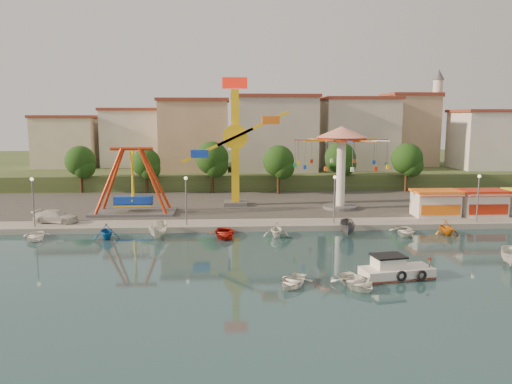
{
  "coord_description": "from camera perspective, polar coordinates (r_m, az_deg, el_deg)",
  "views": [
    {
      "loc": [
        -3.31,
        -39.83,
        12.21
      ],
      "look_at": [
        -0.47,
        14.0,
        4.0
      ],
      "focal_mm": 35.0,
      "sensor_mm": 36.0,
      "label": 1
    }
  ],
  "objects": [
    {
      "name": "building_1",
      "position": [
        93.1,
        -14.24,
        5.38
      ],
      "size": [
        12.33,
        9.01,
        8.63
      ],
      "primitive_type": "cube",
      "color": "silver",
      "rests_on": "hill_terrace"
    },
    {
      "name": "wave_swinger",
      "position": [
        63.28,
        9.74,
        4.9
      ],
      "size": [
        11.6,
        11.6,
        10.4
      ],
      "color": "#59595E",
      "rests_on": "quay_deck"
    },
    {
      "name": "lamp_post_1",
      "position": [
        53.81,
        -7.98,
        -1.17
      ],
      "size": [
        0.14,
        0.14,
        5.0
      ],
      "primitive_type": "cylinder",
      "color": "#59595E",
      "rests_on": "quay_deck"
    },
    {
      "name": "moored_boat_1",
      "position": [
        52.43,
        -16.73,
        -4.31
      ],
      "size": [
        3.28,
        3.55,
        1.55
      ],
      "primitive_type": "imported",
      "rotation": [
        0.0,
        0.0,
        0.3
      ],
      "color": "#145FB0",
      "rests_on": "ground"
    },
    {
      "name": "building_5",
      "position": [
        97.03,
        18.66,
        6.08
      ],
      "size": [
        12.77,
        10.96,
        11.21
      ],
      "primitive_type": "cube",
      "color": "tan",
      "rests_on": "hill_terrace"
    },
    {
      "name": "moored_boat_7",
      "position": [
        55.68,
        20.91,
        -3.8
      ],
      "size": [
        2.67,
        3.03,
        1.5
      ],
      "primitive_type": "imported",
      "rotation": [
        0.0,
        0.0,
        0.08
      ],
      "color": "orange",
      "rests_on": "ground"
    },
    {
      "name": "booth_mid",
      "position": [
        64.44,
        24.44,
        -1.09
      ],
      "size": [
        5.4,
        3.78,
        3.08
      ],
      "color": "white",
      "rests_on": "quay_deck"
    },
    {
      "name": "rowboat_a",
      "position": [
        37.18,
        11.44,
        -10.01
      ],
      "size": [
        3.86,
        4.64,
        0.83
      ],
      "primitive_type": "imported",
      "rotation": [
        0.0,
        0.0,
        0.28
      ],
      "color": "white",
      "rests_on": "ground"
    },
    {
      "name": "tree_2",
      "position": [
        75.95,
        -5.05,
        3.87
      ],
      "size": [
        5.02,
        5.02,
        7.85
      ],
      "color": "#382314",
      "rests_on": "quay_deck"
    },
    {
      "name": "tree_4",
      "position": [
        79.36,
        9.61,
        3.87
      ],
      "size": [
        4.86,
        4.86,
        7.6
      ],
      "color": "#382314",
      "rests_on": "quay_deck"
    },
    {
      "name": "lamp_post_0",
      "position": [
        57.46,
        -24.09,
        -1.22
      ],
      "size": [
        0.14,
        0.14,
        5.0
      ],
      "primitive_type": "cylinder",
      "color": "#59595E",
      "rests_on": "quay_deck"
    },
    {
      "name": "building_3",
      "position": [
        89.2,
        2.73,
        5.69
      ],
      "size": [
        12.59,
        10.5,
        9.2
      ],
      "primitive_type": "cube",
      "color": "beige",
      "rests_on": "hill_terrace"
    },
    {
      "name": "booth_left",
      "position": [
        62.05,
        19.83,
        -1.18
      ],
      "size": [
        5.4,
        3.78,
        3.08
      ],
      "color": "white",
      "rests_on": "quay_deck"
    },
    {
      "name": "tree_3",
      "position": [
        74.85,
        2.6,
        3.55
      ],
      "size": [
        4.68,
        4.68,
        7.32
      ],
      "color": "#382314",
      "rests_on": "quay_deck"
    },
    {
      "name": "moored_boat_2",
      "position": [
        51.44,
        -11.09,
        -4.33
      ],
      "size": [
        1.84,
        4.19,
        1.58
      ],
      "primitive_type": "imported",
      "rotation": [
        0.0,
        0.0,
        -0.07
      ],
      "color": "silver",
      "rests_on": "ground"
    },
    {
      "name": "lamp_post_3",
      "position": [
        60.16,
        24.02,
        -0.81
      ],
      "size": [
        0.14,
        0.14,
        5.0
      ],
      "primitive_type": "cylinder",
      "color": "#59595E",
      "rests_on": "quay_deck"
    },
    {
      "name": "building_6",
      "position": [
        100.56,
        25.29,
        6.11
      ],
      "size": [
        8.23,
        8.98,
        12.36
      ],
      "primitive_type": "cube",
      "color": "silver",
      "rests_on": "hill_terrace"
    },
    {
      "name": "moored_boat_5",
      "position": [
        52.34,
        10.43,
        -4.08
      ],
      "size": [
        2.34,
        4.37,
        1.6
      ],
      "primitive_type": "imported",
      "rotation": [
        0.0,
        0.0,
        -0.2
      ],
      "color": "#535257",
      "rests_on": "ground"
    },
    {
      "name": "skiff",
      "position": [
        46.64,
        27.05,
        -6.59
      ],
      "size": [
        2.78,
        3.88,
        1.41
      ],
      "primitive_type": "imported",
      "rotation": [
        0.0,
        0.0,
        -0.44
      ],
      "color": "silver",
      "rests_on": "ground"
    },
    {
      "name": "kamikaze_tower",
      "position": [
        64.71,
        -1.97,
        5.2
      ],
      "size": [
        9.21,
        3.1,
        16.5
      ],
      "color": "#59595E",
      "rests_on": "quay_deck"
    },
    {
      "name": "moored_boat_4",
      "position": [
        51.14,
        2.34,
        -4.24
      ],
      "size": [
        2.74,
        3.13,
        1.59
      ],
      "primitive_type": "imported",
      "rotation": [
        0.0,
        0.0,
        -0.04
      ],
      "color": "white",
      "rests_on": "ground"
    },
    {
      "name": "moored_boat_3",
      "position": [
        51.01,
        -3.64,
        -4.7
      ],
      "size": [
        3.22,
        4.35,
        0.87
      ],
      "primitive_type": "imported",
      "rotation": [
        0.0,
        0.0,
        0.05
      ],
      "color": "#B51A0E",
      "rests_on": "ground"
    },
    {
      "name": "tree_0",
      "position": [
        80.37,
        -19.45,
        3.36
      ],
      "size": [
        4.6,
        4.6,
        7.19
      ],
      "color": "#382314",
      "rests_on": "quay_deck"
    },
    {
      "name": "building_4",
      "position": [
        94.82,
        10.69,
        5.74
      ],
      "size": [
        10.75,
        9.23,
        9.24
      ],
      "primitive_type": "cube",
      "color": "beige",
      "rests_on": "hill_terrace"
    },
    {
      "name": "asphalt_pad",
      "position": [
        70.86,
        -0.31,
        -0.77
      ],
      "size": [
        90.0,
        28.0,
        0.01
      ],
      "primitive_type": "cube",
      "color": "#4C4944",
      "rests_on": "quay_deck"
    },
    {
      "name": "cabin_motorboat",
      "position": [
        39.89,
        15.59,
        -8.72
      ],
      "size": [
        5.76,
        3.02,
        1.93
      ],
      "rotation": [
        0.0,
        0.0,
        0.18
      ],
      "color": "white",
      "rests_on": "ground"
    },
    {
      "name": "lamp_post_2",
      "position": [
        54.79,
        8.94,
        -1.02
      ],
      "size": [
        0.14,
        0.14,
        5.0
      ],
      "primitive_type": "cylinder",
      "color": "#59595E",
      "rests_on": "quay_deck"
    },
    {
      "name": "moored_boat_6",
      "position": [
        54.13,
        16.64,
        -4.31
      ],
      "size": [
        3.35,
        4.29,
        0.81
      ],
      "primitive_type": "imported",
      "rotation": [
        0.0,
        0.0,
        -0.15
      ],
      "color": "silver",
      "rests_on": "ground"
    },
    {
      "name": "tree_5",
      "position": [
        80.42,
        16.87,
        3.65
      ],
      "size": [
        4.83,
        4.83,
        7.54
      ],
      "color": "#382314",
      "rests_on": "quay_deck"
    },
    {
      "name": "moored_boat_0",
      "position": [
        54.61,
        -23.93,
        -4.61
      ],
      "size": [
        3.34,
        4.11,
        0.75
      ],
      "primitive_type": "imported",
      "rotation": [
        0.0,
        0.0,
        0.23
      ],
      "color": "white",
      "rests_on": "ground"
    },
    {
      "name": "pirate_ship_ride",
      "position": [
        61.43,
        -13.9,
        1.1
      ],
      "size": [
        10.0,
        5.0,
        8.0
      ],
      "color": "#59595E",
      "rests_on": "quay_deck"
    },
    {
      "name": "ground",
      "position": [
        41.79,
        1.67,
        -8.33
      ],
      "size": [
        200.0,
        200.0,
        0.0
      ],
      "primitive_type": "plane",
      "color": "#16343D",
      "rests_on": "ground"
    },
    {
      "name": "quay_deck",
      "position": [
        102.58,
        -1.16,
        1.99
      ],
      "size": [
        200.0,
        100.0,
        0.6
      ],
      "primitive_type": "cube",
      "color": "#9E998E",
      "rests_on": "ground"
    },
    {
      "name": "rowboat_b",
      "position": [
        36.86,
        4.18,
        -10.13
      ],
      "size": [
        3.73,
        4.17,
        0.71
      ],
      "primitive_type": "imported",
      "rotation": [
        0.0,
        0.0,
        -0.47
      ],
      "color": "white",
      "rests_on": "ground"
    },
    {
      "name": "tree_1",
      "position": [
        77.44,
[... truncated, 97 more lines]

